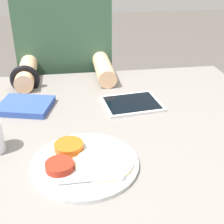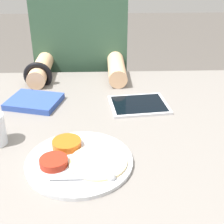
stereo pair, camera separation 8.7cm
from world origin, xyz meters
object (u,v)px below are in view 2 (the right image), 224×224
Objects in this scene: person_diner at (83,95)px; tablet_device at (137,105)px; thali_tray at (77,160)px; red_notebook at (33,102)px.

tablet_device is at bearing -65.97° from person_diner.
thali_tray is 0.21× the size of person_diner.
red_notebook is 0.16× the size of person_diner.
thali_tray is at bearing -87.72° from person_diner.
tablet_device is 0.55m from person_diner.
red_notebook is (-0.17, 0.33, -0.00)m from thali_tray.
tablet_device is at bearing 59.04° from thali_tray.
red_notebook is 0.96× the size of tablet_device.
person_diner is at bearing 114.03° from tablet_device.
red_notebook is 0.51m from person_diner.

